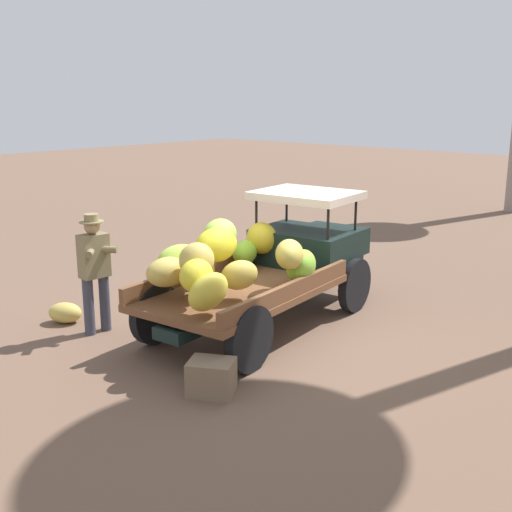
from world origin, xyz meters
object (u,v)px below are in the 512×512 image
(truck, at_px, (267,261))
(farmer, at_px, (95,266))
(loose_banana_bunch, at_px, (65,313))
(wooden_crate, at_px, (211,377))

(truck, xyz_separation_m, farmer, (-1.93, 1.55, 0.03))
(loose_banana_bunch, bearing_deg, wooden_crate, -93.63)
(truck, distance_m, farmer, 2.48)
(truck, relative_size, wooden_crate, 8.91)
(truck, xyz_separation_m, loose_banana_bunch, (-2.02, 2.26, -0.80))
(wooden_crate, xyz_separation_m, loose_banana_bunch, (0.21, 3.34, -0.05))
(truck, xyz_separation_m, wooden_crate, (-2.23, -1.07, -0.75))
(farmer, bearing_deg, truck, 55.16)
(wooden_crate, bearing_deg, loose_banana_bunch, 86.37)
(truck, relative_size, loose_banana_bunch, 9.12)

